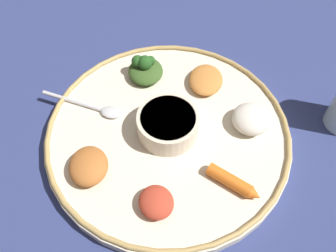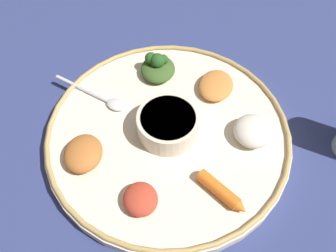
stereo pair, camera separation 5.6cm
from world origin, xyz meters
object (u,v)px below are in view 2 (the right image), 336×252
greens_pile (158,67)px  spoon (101,98)px  carrot_near_spoon (222,192)px  center_bowl (168,124)px

greens_pile → spoon: bearing=24.0°
carrot_near_spoon → center_bowl: bearing=-63.5°
greens_pile → carrot_near_spoon: bearing=103.5°
center_bowl → greens_pile: bearing=-89.9°
spoon → carrot_near_spoon: carrot_near_spoon is taller
greens_pile → carrot_near_spoon: (-0.06, 0.25, -0.01)m
spoon → center_bowl: bearing=141.6°
spoon → carrot_near_spoon: bearing=129.0°
greens_pile → carrot_near_spoon: size_ratio=0.98×
center_bowl → carrot_near_spoon: bearing=116.5°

